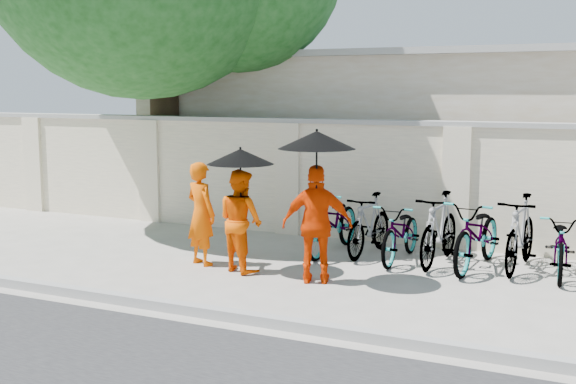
% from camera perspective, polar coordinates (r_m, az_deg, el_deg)
% --- Properties ---
extents(ground, '(80.00, 80.00, 0.00)m').
position_cam_1_polar(ground, '(9.97, -2.20, -6.96)').
color(ground, '#A7A097').
extents(kerb, '(40.00, 0.16, 0.12)m').
position_cam_1_polar(kerb, '(8.54, -7.49, -9.21)').
color(kerb, gray).
rests_on(kerb, ground).
extents(compound_wall, '(20.00, 0.30, 2.00)m').
position_cam_1_polar(compound_wall, '(12.35, 8.75, 0.62)').
color(compound_wall, '#F2E2BD').
rests_on(compound_wall, ground).
extents(building_behind, '(14.00, 6.00, 3.20)m').
position_cam_1_polar(building_behind, '(15.78, 16.20, 4.20)').
color(building_behind, beige).
rests_on(building_behind, ground).
extents(monk_left, '(0.66, 0.55, 1.54)m').
position_cam_1_polar(monk_left, '(10.75, -6.89, -1.71)').
color(monk_left, '#DF5000').
rests_on(monk_left, ground).
extents(monk_center, '(0.88, 0.81, 1.47)m').
position_cam_1_polar(monk_center, '(10.32, -3.77, -2.25)').
color(monk_center, '#ED5100').
rests_on(monk_center, ground).
extents(parasol_center, '(0.94, 0.94, 0.93)m').
position_cam_1_polar(parasol_center, '(10.10, -3.78, 2.81)').
color(parasol_center, black).
rests_on(parasol_center, ground).
extents(monk_right, '(1.02, 0.68, 1.60)m').
position_cam_1_polar(monk_right, '(9.66, 2.32, -2.57)').
color(monk_right, red).
rests_on(monk_right, ground).
extents(parasol_right, '(1.03, 1.03, 1.15)m').
position_cam_1_polar(parasol_right, '(9.44, 2.28, 4.13)').
color(parasol_right, black).
rests_on(parasol_right, ground).
extents(bike_0, '(0.71, 1.94, 1.01)m').
position_cam_1_polar(bike_0, '(11.51, 3.60, -2.34)').
color(bike_0, '#939498').
rests_on(bike_0, ground).
extents(bike_1, '(0.58, 1.65, 0.97)m').
position_cam_1_polar(bike_1, '(11.39, 6.42, -2.59)').
color(bike_1, '#939498').
rests_on(bike_1, ground).
extents(bike_2, '(0.61, 1.72, 0.90)m').
position_cam_1_polar(bike_2, '(11.08, 8.94, -3.14)').
color(bike_2, '#939498').
rests_on(bike_2, ground).
extents(bike_3, '(0.60, 1.81, 1.08)m').
position_cam_1_polar(bike_3, '(10.95, 11.86, -2.88)').
color(bike_3, '#939498').
rests_on(bike_3, ground).
extents(bike_4, '(0.89, 2.02, 1.03)m').
position_cam_1_polar(bike_4, '(10.81, 14.77, -3.23)').
color(bike_4, '#939498').
rests_on(bike_4, ground).
extents(bike_5, '(0.64, 1.84, 1.09)m').
position_cam_1_polar(bike_5, '(10.89, 17.89, -3.12)').
color(bike_5, '#939498').
rests_on(bike_5, ground).
extents(bike_6, '(0.75, 1.77, 0.91)m').
position_cam_1_polar(bike_6, '(10.75, 20.82, -3.89)').
color(bike_6, '#939498').
rests_on(bike_6, ground).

